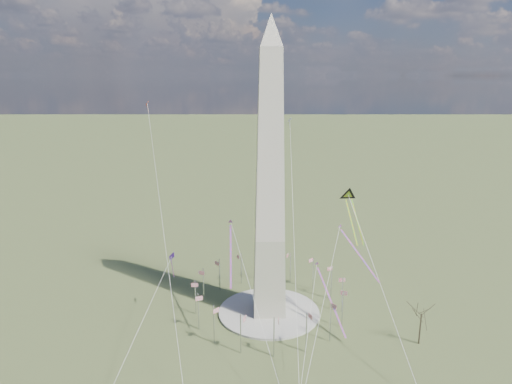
{
  "coord_description": "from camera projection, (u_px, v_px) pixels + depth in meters",
  "views": [
    {
      "loc": [
        -8.67,
        -146.88,
        82.16
      ],
      "look_at": [
        -4.64,
        0.0,
        44.64
      ],
      "focal_mm": 32.0,
      "sensor_mm": 36.0,
      "label": 1
    }
  ],
  "objects": [
    {
      "name": "kite_small_red",
      "position": [
        147.0,
        104.0,
        180.22
      ],
      "size": [
        1.25,
        2.01,
        4.54
      ],
      "rotation": [
        0.0,
        0.0,
        2.71
      ],
      "color": "red",
      "rests_on": "ground"
    },
    {
      "name": "kite_streamer_mid",
      "position": [
        231.0,
        244.0,
        150.62
      ],
      "size": [
        2.11,
        22.48,
        15.43
      ],
      "rotation": [
        0.0,
        0.0,
        3.16
      ],
      "color": "#F93827",
      "rests_on": "ground"
    },
    {
      "name": "plaza",
      "position": [
        269.0,
        312.0,
        162.72
      ],
      "size": [
        36.0,
        36.0,
        0.8
      ],
      "primitive_type": "cylinder",
      "color": "#AFA7A0",
      "rests_on": "ground"
    },
    {
      "name": "kite_streamer_left",
      "position": [
        353.0,
        246.0,
        146.47
      ],
      "size": [
        10.46,
        17.59,
        13.36
      ],
      "rotation": [
        0.0,
        0.0,
        3.65
      ],
      "color": "#F93827",
      "rests_on": "ground"
    },
    {
      "name": "washington_monument",
      "position": [
        270.0,
        182.0,
        150.96
      ],
      "size": [
        15.56,
        15.56,
        100.0
      ],
      "color": "#B9B69B",
      "rests_on": "plaza"
    },
    {
      "name": "kite_small_white",
      "position": [
        290.0,
        121.0,
        184.42
      ],
      "size": [
        1.37,
        2.22,
        5.05
      ],
      "rotation": [
        0.0,
        0.0,
        2.73
      ],
      "color": "silver",
      "rests_on": "ground"
    },
    {
      "name": "tree_near",
      "position": [
        422.0,
        312.0,
        141.4
      ],
      "size": [
        8.89,
        8.89,
        15.56
      ],
      "color": "#423A28",
      "rests_on": "ground"
    },
    {
      "name": "ground",
      "position": [
        269.0,
        313.0,
        162.82
      ],
      "size": [
        2000.0,
        2000.0,
        0.0
      ],
      "primitive_type": "plane",
      "color": "#44572B",
      "rests_on": "ground"
    },
    {
      "name": "flagpole_ring",
      "position": [
        269.0,
        294.0,
        161.02
      ],
      "size": [
        54.4,
        54.4,
        13.0
      ],
      "color": "silver",
      "rests_on": "ground"
    },
    {
      "name": "kite_streamer_right",
      "position": [
        326.0,
        287.0,
        156.32
      ],
      "size": [
        7.68,
        23.85,
        16.71
      ],
      "rotation": [
        0.0,
        0.0,
        3.4
      ],
      "color": "#F93827",
      "rests_on": "ground"
    },
    {
      "name": "kite_diamond_purple",
      "position": [
        172.0,
        259.0,
        156.51
      ],
      "size": [
        2.25,
        3.16,
        9.58
      ],
      "rotation": [
        0.0,
        0.0,
        3.05
      ],
      "color": "#3F1972",
      "rests_on": "ground"
    },
    {
      "name": "kite_delta_black",
      "position": [
        349.0,
        198.0,
        161.01
      ],
      "size": [
        7.06,
        18.94,
        15.72
      ],
      "rotation": [
        0.0,
        0.0,
        3.19
      ],
      "color": "black",
      "rests_on": "ground"
    }
  ]
}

